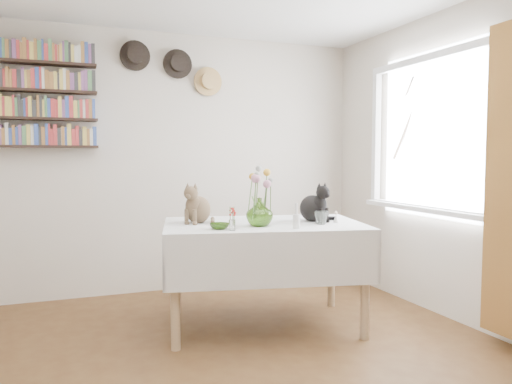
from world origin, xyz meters
name	(u,v)px	position (x,y,z in m)	size (l,w,h in m)	color
room	(238,168)	(0.00, 0.00, 1.25)	(4.08, 4.58, 2.58)	brown
window	(428,147)	(1.97, 0.80, 1.40)	(0.12, 1.52, 1.32)	white
dining_table	(263,248)	(0.53, 0.93, 0.61)	(1.67, 1.27, 0.80)	white
tabby_cat	(198,202)	(0.06, 1.13, 0.96)	(0.21, 0.27, 0.32)	#7D6147
black_cat	(312,201)	(0.93, 0.89, 0.96)	(0.21, 0.27, 0.31)	black
flower_vase	(260,212)	(0.43, 0.77, 0.91)	(0.20, 0.20, 0.21)	#79AC41
green_bowl	(219,226)	(0.11, 0.73, 0.82)	(0.14, 0.14, 0.04)	#79AC41
drinking_glass	(321,218)	(0.90, 0.70, 0.85)	(0.11, 0.11, 0.10)	white
candlestick	(296,220)	(0.63, 0.56, 0.86)	(0.05, 0.05, 0.18)	white
berry_jar	(232,219)	(0.18, 0.65, 0.88)	(0.05, 0.05, 0.18)	white
porcelain_figurine	(336,217)	(1.06, 0.76, 0.84)	(0.05, 0.05, 0.09)	white
flower_bouquet	(259,180)	(0.43, 0.78, 1.14)	(0.17, 0.13, 0.39)	#4C7233
bookshelf_unit	(36,95)	(-1.10, 2.16, 1.84)	(1.00, 0.16, 0.91)	black
wall_hats	(175,67)	(0.12, 2.19, 2.17)	(0.98, 0.09, 0.48)	black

